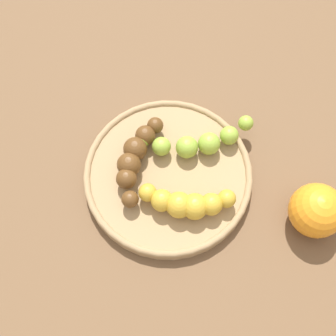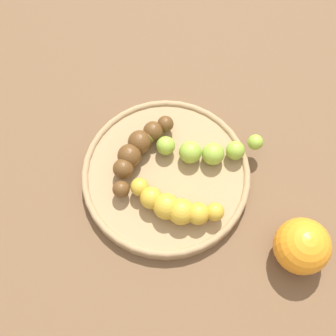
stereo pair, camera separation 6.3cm
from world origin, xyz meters
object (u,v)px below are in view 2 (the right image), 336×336
Objects in this scene: banana_spotted at (176,206)px; orange_fruit at (304,246)px; fruit_bowl at (168,175)px; banana_green at (204,149)px; banana_overripe at (140,151)px.

banana_spotted is 0.18m from orange_fruit.
fruit_bowl is at bearing -149.29° from banana_spotted.
banana_spotted is 0.10m from banana_green.
banana_green reaches higher than fruit_bowl.
banana_green is (0.00, -0.09, -0.00)m from banana_overripe.
fruit_bowl is 0.06m from banana_spotted.
fruit_bowl is 1.39× the size of banana_green.
fruit_bowl is at bearing 178.67° from banana_overripe.
fruit_bowl is 0.07m from banana_green.
orange_fruit is (-0.14, -0.13, 0.00)m from banana_green.
orange_fruit is (-0.14, -0.22, 0.00)m from banana_overripe.
fruit_bowl is 0.06m from banana_overripe.
banana_green is at bearing 174.50° from banana_spotted.
orange_fruit reaches higher than banana_spotted.
banana_overripe is at bearing 55.30° from fruit_bowl.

